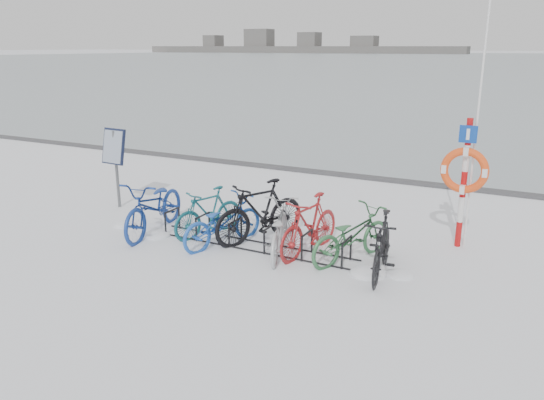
% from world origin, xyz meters
% --- Properties ---
extents(ground, '(900.00, 900.00, 0.00)m').
position_xyz_m(ground, '(0.00, 0.00, 0.00)').
color(ground, white).
rests_on(ground, ground).
extents(ice_sheet, '(400.00, 298.00, 0.02)m').
position_xyz_m(ice_sheet, '(0.00, 155.00, 0.01)').
color(ice_sheet, '#929DA5').
rests_on(ice_sheet, ground).
extents(quay_edge, '(400.00, 0.25, 0.10)m').
position_xyz_m(quay_edge, '(0.00, 5.90, 0.05)').
color(quay_edge, '#3F3F42').
rests_on(quay_edge, ground).
extents(bike_rack, '(4.00, 0.48, 0.46)m').
position_xyz_m(bike_rack, '(0.00, 0.00, 0.18)').
color(bike_rack, black).
rests_on(bike_rack, ground).
extents(info_board, '(0.61, 0.26, 1.79)m').
position_xyz_m(info_board, '(-3.92, 0.79, 1.29)').
color(info_board, '#595B5E').
rests_on(info_board, ground).
extents(lifebuoy_station, '(0.82, 0.23, 4.26)m').
position_xyz_m(lifebuoy_station, '(3.34, 1.68, 1.43)').
color(lifebuoy_station, '#B10E0F').
rests_on(lifebuoy_station, ground).
extents(shoreline, '(180.00, 12.00, 9.50)m').
position_xyz_m(shoreline, '(-122.02, 260.00, 2.79)').
color(shoreline, '#515151').
rests_on(shoreline, ground).
extents(bike_0, '(1.10, 2.24, 1.12)m').
position_xyz_m(bike_0, '(-2.10, -0.15, 0.56)').
color(bike_0, navy).
rests_on(bike_0, ground).
extents(bike_1, '(0.96, 1.66, 0.96)m').
position_xyz_m(bike_1, '(-1.08, 0.20, 0.48)').
color(bike_1, '#145863').
rests_on(bike_1, ground).
extents(bike_2, '(1.17, 1.90, 0.94)m').
position_xyz_m(bike_2, '(-0.55, -0.12, 0.47)').
color(bike_2, blue).
rests_on(bike_2, ground).
extents(bike_3, '(1.38, 2.00, 1.18)m').
position_xyz_m(bike_3, '(-0.05, 0.38, 0.59)').
color(bike_3, black).
rests_on(bike_3, ground).
extents(bike_4, '(1.18, 1.90, 0.94)m').
position_xyz_m(bike_4, '(0.55, -0.05, 0.47)').
color(bike_4, '#B0B4B8').
rests_on(bike_4, ground).
extents(bike_5, '(0.80, 1.85, 1.07)m').
position_xyz_m(bike_5, '(1.03, 0.22, 0.54)').
color(bike_5, '#A41E21').
rests_on(bike_5, ground).
extents(bike_6, '(1.35, 1.92, 0.95)m').
position_xyz_m(bike_6, '(1.80, 0.24, 0.48)').
color(bike_6, '#316A3E').
rests_on(bike_6, ground).
extents(bike_7, '(0.70, 1.75, 1.02)m').
position_xyz_m(bike_7, '(2.42, -0.10, 0.51)').
color(bike_7, black).
rests_on(bike_7, ground).
extents(snow_drifts, '(6.06, 1.41, 0.21)m').
position_xyz_m(snow_drifts, '(0.22, -0.11, 0.00)').
color(snow_drifts, white).
rests_on(snow_drifts, ground).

